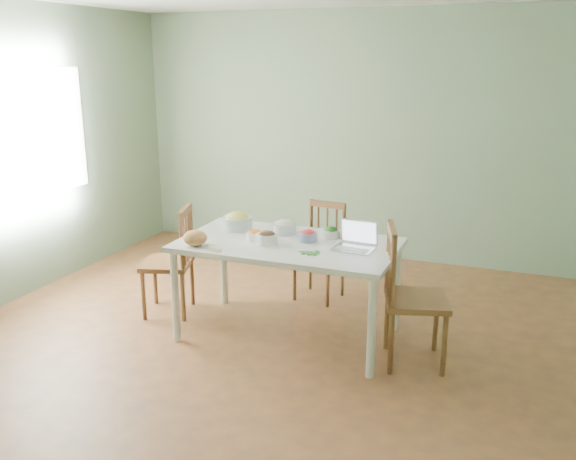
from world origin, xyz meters
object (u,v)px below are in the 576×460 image
at_px(dining_table, 288,290).
at_px(bowl_squash, 237,221).
at_px(chair_left, 167,261).
at_px(laptop, 354,237).
at_px(chair_far, 319,252).
at_px(chair_right, 416,297).
at_px(bread_boule, 195,238).

height_order(dining_table, bowl_squash, bowl_squash).
relative_size(chair_left, laptop, 3.24).
height_order(chair_far, chair_left, chair_left).
distance_m(dining_table, bowl_squash, 0.74).
relative_size(chair_right, bread_boule, 5.61).
distance_m(chair_far, chair_right, 1.42).
bearing_deg(bowl_squash, dining_table, -20.26).
relative_size(dining_table, chair_far, 1.89).
relative_size(chair_left, chair_right, 0.92).
xyz_separation_m(chair_far, laptop, (0.56, -0.86, 0.45)).
distance_m(bread_boule, bowl_squash, 0.55).
bearing_deg(chair_right, chair_far, 32.01).
bearing_deg(laptop, chair_left, -177.68).
relative_size(chair_far, bowl_squash, 3.60).
height_order(bowl_squash, laptop, laptop).
xyz_separation_m(chair_right, laptop, (-0.50, 0.07, 0.38)).
distance_m(chair_right, bread_boule, 1.72).
bearing_deg(bowl_squash, bread_boule, -100.44).
xyz_separation_m(chair_far, chair_right, (1.06, -0.94, 0.07)).
bearing_deg(chair_right, chair_left, 69.92).
height_order(chair_right, laptop, chair_right).
xyz_separation_m(chair_left, laptop, (1.69, -0.06, 0.42)).
bearing_deg(chair_left, chair_right, 68.85).
distance_m(chair_left, laptop, 1.74).
bearing_deg(laptop, bread_boule, -159.54).
xyz_separation_m(chair_left, chair_right, (2.19, -0.13, 0.04)).
bearing_deg(chair_right, laptop, 64.90).
relative_size(dining_table, chair_right, 1.63).
distance_m(chair_right, bowl_squash, 1.63).
bearing_deg(chair_far, chair_left, -137.15).
xyz_separation_m(bowl_squash, laptop, (1.07, -0.20, 0.03)).
xyz_separation_m(chair_right, bread_boule, (-1.67, -0.26, 0.34)).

